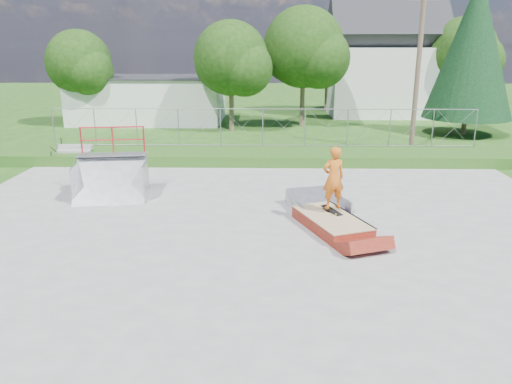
% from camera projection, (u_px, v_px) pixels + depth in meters
% --- Properties ---
extents(ground, '(120.00, 120.00, 0.00)m').
position_uv_depth(ground, '(259.00, 237.00, 13.90)').
color(ground, '#245217').
rests_on(ground, ground).
extents(concrete_pad, '(20.00, 16.00, 0.04)m').
position_uv_depth(concrete_pad, '(259.00, 236.00, 13.90)').
color(concrete_pad, gray).
rests_on(concrete_pad, ground).
extents(grass_berm, '(24.00, 3.00, 0.50)m').
position_uv_depth(grass_berm, '(262.00, 156.00, 22.95)').
color(grass_berm, '#245217').
rests_on(grass_berm, ground).
extents(grind_box, '(2.19, 2.99, 0.40)m').
position_uv_depth(grind_box, '(331.00, 223.00, 14.38)').
color(grind_box, maroon).
rests_on(grind_box, concrete_pad).
extents(quarter_pipe, '(2.61, 2.30, 2.37)m').
position_uv_depth(quarter_pipe, '(110.00, 165.00, 17.06)').
color(quarter_pipe, '#9A9CA2').
rests_on(quarter_pipe, concrete_pad).
extents(flat_bank_ramp, '(2.08, 2.16, 0.51)m').
position_uv_depth(flat_bank_ramp, '(318.00, 203.00, 16.07)').
color(flat_bank_ramp, '#9A9CA2').
rests_on(flat_bank_ramp, concrete_pad).
extents(skateboard, '(0.62, 0.79, 0.13)m').
position_uv_depth(skateboard, '(332.00, 211.00, 14.68)').
color(skateboard, black).
rests_on(skateboard, grind_box).
extents(skater, '(0.77, 0.62, 1.85)m').
position_uv_depth(skater, '(333.00, 180.00, 14.42)').
color(skater, orange).
rests_on(skater, grind_box).
extents(concrete_stairs, '(1.50, 1.60, 0.80)m').
position_uv_depth(concrete_stairs, '(73.00, 155.00, 22.32)').
color(concrete_stairs, gray).
rests_on(concrete_stairs, ground).
extents(chain_link_fence, '(20.00, 0.06, 1.80)m').
position_uv_depth(chain_link_fence, '(263.00, 128.00, 23.58)').
color(chain_link_fence, gray).
rests_on(chain_link_fence, grass_berm).
extents(utility_building_flat, '(10.00, 6.00, 3.00)m').
position_uv_depth(utility_building_flat, '(150.00, 100.00, 34.76)').
color(utility_building_flat, silver).
rests_on(utility_building_flat, ground).
extents(gable_house, '(8.40, 6.08, 8.94)m').
position_uv_depth(gable_house, '(384.00, 64.00, 37.58)').
color(gable_house, silver).
rests_on(gable_house, ground).
extents(utility_pole, '(0.24, 0.24, 8.00)m').
position_uv_depth(utility_pole, '(418.00, 70.00, 24.13)').
color(utility_pole, brown).
rests_on(utility_pole, ground).
extents(tree_left_near, '(4.76, 4.48, 6.65)m').
position_uv_depth(tree_left_near, '(235.00, 61.00, 29.86)').
color(tree_left_near, brown).
rests_on(tree_left_near, ground).
extents(tree_center, '(5.44, 5.12, 7.60)m').
position_uv_depth(tree_center, '(308.00, 50.00, 31.49)').
color(tree_center, brown).
rests_on(tree_center, ground).
extents(tree_left_far, '(4.42, 4.16, 6.18)m').
position_uv_depth(tree_left_far, '(82.00, 65.00, 32.09)').
color(tree_left_far, brown).
rests_on(tree_left_far, ground).
extents(tree_right_far, '(5.10, 4.80, 7.12)m').
position_uv_depth(tree_right_far, '(467.00, 54.00, 35.18)').
color(tree_right_far, brown).
rests_on(tree_right_far, ground).
extents(tree_back_mid, '(4.08, 3.84, 5.70)m').
position_uv_depth(tree_back_mid, '(331.00, 65.00, 39.50)').
color(tree_back_mid, brown).
rests_on(tree_back_mid, ground).
extents(conifer_tree, '(5.04, 5.04, 9.10)m').
position_uv_depth(conifer_tree, '(473.00, 47.00, 28.54)').
color(conifer_tree, brown).
rests_on(conifer_tree, ground).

